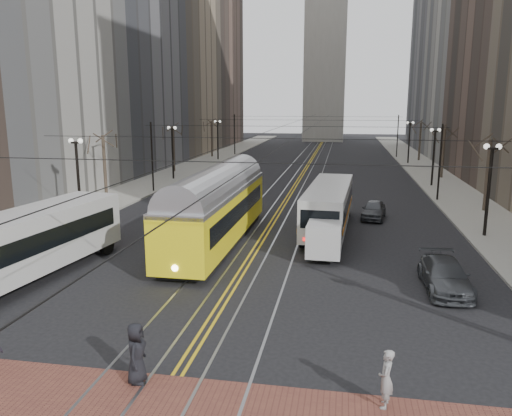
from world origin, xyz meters
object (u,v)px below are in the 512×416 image
at_px(rear_bus, 329,208).
at_px(pedestrian_b, 386,379).
at_px(transit_bus, 16,251).
at_px(sedan_grey, 374,210).
at_px(streetcar, 217,214).
at_px(cargo_van, 326,236).
at_px(pedestrian_a, 136,353).
at_px(sedan_parked, 445,275).

relative_size(rear_bus, pedestrian_b, 6.84).
distance_m(transit_bus, pedestrian_b, 17.44).
xyz_separation_m(rear_bus, sedan_grey, (3.15, 4.01, -0.84)).
height_order(streetcar, cargo_van, streetcar).
bearing_deg(streetcar, pedestrian_a, -84.07).
relative_size(streetcar, sedan_parked, 3.25).
distance_m(sedan_parked, pedestrian_b, 10.17).
distance_m(cargo_van, pedestrian_b, 14.36).
distance_m(transit_bus, rear_bus, 18.85).
bearing_deg(pedestrian_b, transit_bus, -102.93).
height_order(rear_bus, cargo_van, rear_bus).
bearing_deg(sedan_parked, streetcar, 153.03).
distance_m(sedan_parked, pedestrian_a, 14.28).
distance_m(rear_bus, sedan_parked, 11.56).
relative_size(rear_bus, cargo_van, 2.47).
distance_m(streetcar, rear_bus, 7.77).
bearing_deg(transit_bus, sedan_grey, 51.69).
relative_size(transit_bus, streetcar, 0.86).
bearing_deg(pedestrian_a, sedan_grey, -25.24).
xyz_separation_m(transit_bus, pedestrian_b, (16.01, -6.88, -0.78)).
distance_m(streetcar, pedestrian_b, 17.73).
bearing_deg(cargo_van, rear_bus, 92.14).
relative_size(rear_bus, pedestrian_a, 6.13).
distance_m(sedan_grey, pedestrian_b, 23.77).
height_order(sedan_grey, sedan_parked, sedan_parked).
distance_m(sedan_grey, pedestrian_a, 25.12).
distance_m(cargo_van, sedan_grey, 10.06).
height_order(streetcar, pedestrian_b, streetcar).
bearing_deg(streetcar, cargo_van, -10.22).
relative_size(transit_bus, pedestrian_b, 7.76).
relative_size(transit_bus, rear_bus, 1.13).
height_order(sedan_parked, pedestrian_b, pedestrian_b).
bearing_deg(rear_bus, pedestrian_b, -80.41).
relative_size(cargo_van, pedestrian_b, 2.77).
xyz_separation_m(streetcar, sedan_grey, (9.62, 8.32, -1.12)).
xyz_separation_m(sedan_grey, pedestrian_b, (-0.93, -23.75, 0.19)).
xyz_separation_m(transit_bus, pedestrian_a, (8.76, -6.88, -0.68)).
xyz_separation_m(rear_bus, sedan_parked, (5.53, -10.12, -0.82)).
height_order(streetcar, rear_bus, streetcar).
relative_size(transit_bus, cargo_van, 2.80).
relative_size(cargo_van, sedan_grey, 1.19).
distance_m(rear_bus, pedestrian_a, 20.37).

